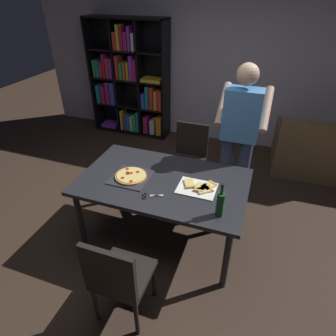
{
  "coord_description": "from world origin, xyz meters",
  "views": [
    {
      "loc": [
        0.82,
        -2.16,
        2.37
      ],
      "look_at": [
        0.0,
        0.15,
        0.8
      ],
      "focal_mm": 30.69,
      "sensor_mm": 36.0,
      "label": 1
    }
  ],
  "objects_px": {
    "dining_table": "(163,186)",
    "bookshelf": "(130,83)",
    "pepperoni_pizza_on_tray": "(131,176)",
    "wine_bottle": "(220,204)",
    "person_serving_pizza": "(239,134)",
    "chair_far_side": "(189,154)",
    "kitchen_scissors": "(149,196)",
    "couch": "(336,156)",
    "chair_near_camera": "(118,277)"
  },
  "relations": [
    {
      "from": "dining_table",
      "to": "chair_far_side",
      "type": "xyz_separation_m",
      "value": [
        0.0,
        0.99,
        -0.17
      ]
    },
    {
      "from": "dining_table",
      "to": "chair_far_side",
      "type": "bearing_deg",
      "value": 90.0
    },
    {
      "from": "dining_table",
      "to": "pepperoni_pizza_on_tray",
      "type": "height_order",
      "value": "pepperoni_pizza_on_tray"
    },
    {
      "from": "dining_table",
      "to": "couch",
      "type": "bearing_deg",
      "value": 46.25
    },
    {
      "from": "wine_bottle",
      "to": "dining_table",
      "type": "bearing_deg",
      "value": 152.86
    },
    {
      "from": "dining_table",
      "to": "couch",
      "type": "xyz_separation_m",
      "value": [
        1.9,
        1.99,
        -0.38
      ]
    },
    {
      "from": "pepperoni_pizza_on_tray",
      "to": "dining_table",
      "type": "bearing_deg",
      "value": 11.91
    },
    {
      "from": "bookshelf",
      "to": "pepperoni_pizza_on_tray",
      "type": "height_order",
      "value": "bookshelf"
    },
    {
      "from": "chair_far_side",
      "to": "couch",
      "type": "distance_m",
      "value": 2.16
    },
    {
      "from": "bookshelf",
      "to": "wine_bottle",
      "type": "distance_m",
      "value": 3.42
    },
    {
      "from": "chair_far_side",
      "to": "bookshelf",
      "type": "xyz_separation_m",
      "value": [
        -1.5,
        1.39,
        0.4
      ]
    },
    {
      "from": "dining_table",
      "to": "chair_far_side",
      "type": "height_order",
      "value": "chair_far_side"
    },
    {
      "from": "bookshelf",
      "to": "kitchen_scissors",
      "type": "xyz_separation_m",
      "value": [
        1.47,
        -2.66,
        -0.15
      ]
    },
    {
      "from": "chair_far_side",
      "to": "chair_near_camera",
      "type": "bearing_deg",
      "value": -90.0
    },
    {
      "from": "chair_near_camera",
      "to": "pepperoni_pizza_on_tray",
      "type": "height_order",
      "value": "chair_near_camera"
    },
    {
      "from": "bookshelf",
      "to": "couch",
      "type": "bearing_deg",
      "value": -6.55
    },
    {
      "from": "person_serving_pizza",
      "to": "couch",
      "type": "bearing_deg",
      "value": 43.27
    },
    {
      "from": "chair_far_side",
      "to": "kitchen_scissors",
      "type": "height_order",
      "value": "chair_far_side"
    },
    {
      "from": "bookshelf",
      "to": "person_serving_pizza",
      "type": "height_order",
      "value": "bookshelf"
    },
    {
      "from": "dining_table",
      "to": "couch",
      "type": "distance_m",
      "value": 2.78
    },
    {
      "from": "chair_far_side",
      "to": "wine_bottle",
      "type": "height_order",
      "value": "wine_bottle"
    },
    {
      "from": "bookshelf",
      "to": "pepperoni_pizza_on_tray",
      "type": "bearing_deg",
      "value": -64.18
    },
    {
      "from": "dining_table",
      "to": "chair_near_camera",
      "type": "xyz_separation_m",
      "value": [
        -0.0,
        -0.99,
        -0.17
      ]
    },
    {
      "from": "chair_near_camera",
      "to": "kitchen_scissors",
      "type": "relative_size",
      "value": 4.56
    },
    {
      "from": "bookshelf",
      "to": "person_serving_pizza",
      "type": "distance_m",
      "value": 2.65
    },
    {
      "from": "couch",
      "to": "pepperoni_pizza_on_tray",
      "type": "height_order",
      "value": "couch"
    },
    {
      "from": "chair_near_camera",
      "to": "chair_far_side",
      "type": "relative_size",
      "value": 1.0
    },
    {
      "from": "pepperoni_pizza_on_tray",
      "to": "bookshelf",
      "type": "bearing_deg",
      "value": 115.82
    },
    {
      "from": "chair_far_side",
      "to": "person_serving_pizza",
      "type": "relative_size",
      "value": 0.51
    },
    {
      "from": "couch",
      "to": "person_serving_pizza",
      "type": "bearing_deg",
      "value": -136.73
    },
    {
      "from": "person_serving_pizza",
      "to": "wine_bottle",
      "type": "xyz_separation_m",
      "value": [
        0.01,
        -1.08,
        -0.13
      ]
    },
    {
      "from": "bookshelf",
      "to": "wine_bottle",
      "type": "xyz_separation_m",
      "value": [
        2.11,
        -2.69,
        -0.04
      ]
    },
    {
      "from": "dining_table",
      "to": "bookshelf",
      "type": "xyz_separation_m",
      "value": [
        -1.5,
        2.38,
        0.23
      ]
    },
    {
      "from": "person_serving_pizza",
      "to": "chair_far_side",
      "type": "bearing_deg",
      "value": 159.98
    },
    {
      "from": "pepperoni_pizza_on_tray",
      "to": "wine_bottle",
      "type": "bearing_deg",
      "value": -15.0
    },
    {
      "from": "kitchen_scissors",
      "to": "person_serving_pizza",
      "type": "bearing_deg",
      "value": 58.83
    },
    {
      "from": "couch",
      "to": "bookshelf",
      "type": "height_order",
      "value": "bookshelf"
    },
    {
      "from": "chair_near_camera",
      "to": "pepperoni_pizza_on_tray",
      "type": "relative_size",
      "value": 2.43
    },
    {
      "from": "chair_far_side",
      "to": "couch",
      "type": "xyz_separation_m",
      "value": [
        1.9,
        1.0,
        -0.21
      ]
    },
    {
      "from": "dining_table",
      "to": "pepperoni_pizza_on_tray",
      "type": "bearing_deg",
      "value": -168.09
    },
    {
      "from": "pepperoni_pizza_on_tray",
      "to": "wine_bottle",
      "type": "height_order",
      "value": "wine_bottle"
    },
    {
      "from": "chair_near_camera",
      "to": "chair_far_side",
      "type": "xyz_separation_m",
      "value": [
        0.0,
        1.97,
        0.0
      ]
    },
    {
      "from": "chair_near_camera",
      "to": "couch",
      "type": "height_order",
      "value": "chair_near_camera"
    },
    {
      "from": "person_serving_pizza",
      "to": "pepperoni_pizza_on_tray",
      "type": "bearing_deg",
      "value": -137.86
    },
    {
      "from": "couch",
      "to": "person_serving_pizza",
      "type": "relative_size",
      "value": 0.98
    },
    {
      "from": "pepperoni_pizza_on_tray",
      "to": "wine_bottle",
      "type": "relative_size",
      "value": 1.17
    },
    {
      "from": "dining_table",
      "to": "kitchen_scissors",
      "type": "relative_size",
      "value": 8.3
    },
    {
      "from": "wine_bottle",
      "to": "kitchen_scissors",
      "type": "distance_m",
      "value": 0.66
    },
    {
      "from": "pepperoni_pizza_on_tray",
      "to": "kitchen_scissors",
      "type": "height_order",
      "value": "pepperoni_pizza_on_tray"
    },
    {
      "from": "couch",
      "to": "wine_bottle",
      "type": "xyz_separation_m",
      "value": [
        -1.29,
        -2.3,
        0.57
      ]
    }
  ]
}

